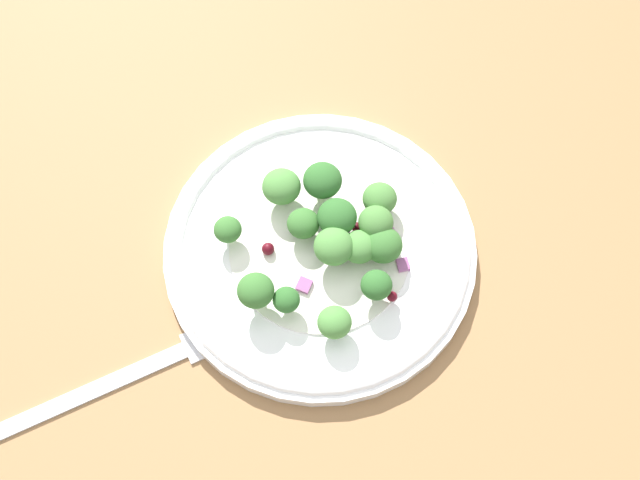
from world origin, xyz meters
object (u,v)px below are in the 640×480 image
(fork, at_px, (127,375))
(broccoli_floret_2, at_px, (328,179))
(broccoli_floret_1, at_px, (281,187))
(plate, at_px, (320,250))
(broccoli_floret_0, at_px, (334,247))

(fork, bearing_deg, broccoli_floret_2, 24.82)
(broccoli_floret_1, distance_m, broccoli_floret_2, 0.04)
(broccoli_floret_1, bearing_deg, plate, -74.24)
(broccoli_floret_0, distance_m, broccoli_floret_2, 0.06)
(broccoli_floret_1, distance_m, fork, 0.18)
(broccoli_floret_0, height_order, fork, broccoli_floret_0)
(plate, relative_size, fork, 1.27)
(broccoli_floret_1, height_order, broccoli_floret_2, broccoli_floret_2)
(broccoli_floret_2, bearing_deg, broccoli_floret_1, 169.37)
(plate, xyz_separation_m, broccoli_floret_0, (0.01, -0.01, 0.03))
(fork, bearing_deg, broccoli_floret_0, 10.69)
(plate, height_order, broccoli_floret_1, broccoli_floret_1)
(broccoli_floret_1, bearing_deg, fork, -148.39)
(broccoli_floret_1, height_order, fork, broccoli_floret_1)
(broccoli_floret_1, xyz_separation_m, fork, (-0.15, -0.09, -0.03))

